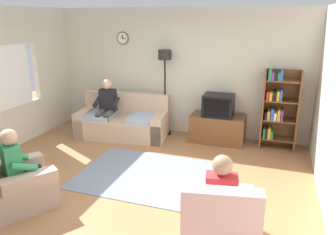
% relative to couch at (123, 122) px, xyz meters
% --- Properties ---
extents(ground_plane, '(12.00, 12.00, 0.00)m').
position_rel_couch_xyz_m(ground_plane, '(1.02, -1.92, -0.31)').
color(ground_plane, '#9E6B42').
extents(back_wall_assembly, '(6.20, 0.17, 2.70)m').
position_rel_couch_xyz_m(back_wall_assembly, '(1.02, 0.74, 1.04)').
color(back_wall_assembly, beige).
rests_on(back_wall_assembly, ground_plane).
extents(couch, '(2.00, 1.11, 0.90)m').
position_rel_couch_xyz_m(couch, '(0.00, 0.00, 0.00)').
color(couch, tan).
rests_on(couch, ground_plane).
extents(tv_stand, '(1.10, 0.56, 0.57)m').
position_rel_couch_xyz_m(tv_stand, '(2.01, 0.33, -0.03)').
color(tv_stand, brown).
rests_on(tv_stand, ground_plane).
extents(tv, '(0.60, 0.49, 0.44)m').
position_rel_couch_xyz_m(tv, '(2.01, 0.30, 0.48)').
color(tv, black).
rests_on(tv, tv_stand).
extents(bookshelf, '(0.68, 0.36, 1.56)m').
position_rel_couch_xyz_m(bookshelf, '(3.15, 0.40, 0.50)').
color(bookshelf, brown).
rests_on(bookshelf, ground_plane).
extents(floor_lamp, '(0.28, 0.28, 1.85)m').
position_rel_couch_xyz_m(floor_lamp, '(0.82, 0.43, 1.14)').
color(floor_lamp, black).
rests_on(floor_lamp, ground_plane).
extents(armchair_near_window, '(1.15, 1.18, 0.90)m').
position_rel_couch_xyz_m(armchair_near_window, '(-0.15, -2.95, -0.02)').
color(armchair_near_window, tan).
rests_on(armchair_near_window, ground_plane).
extents(armchair_near_bookshelf, '(0.95, 1.01, 0.90)m').
position_rel_couch_xyz_m(armchair_near_bookshelf, '(2.62, -2.88, -0.02)').
color(armchair_near_bookshelf, beige).
rests_on(armchair_near_bookshelf, ground_plane).
extents(area_rug, '(2.20, 1.70, 0.01)m').
position_rel_couch_xyz_m(area_rug, '(1.19, -1.55, -0.31)').
color(area_rug, slate).
rests_on(area_rug, ground_plane).
extents(person_on_couch, '(0.55, 0.57, 1.24)m').
position_rel_couch_xyz_m(person_on_couch, '(-0.32, -0.11, 0.39)').
color(person_on_couch, black).
rests_on(person_on_couch, ground_plane).
extents(person_in_left_armchair, '(0.61, 0.64, 1.12)m').
position_rel_couch_xyz_m(person_in_left_armchair, '(-0.11, -2.88, 0.29)').
color(person_in_left_armchair, '#338C59').
rests_on(person_in_left_armchair, ground_plane).
extents(person_in_right_armchair, '(0.56, 0.58, 1.12)m').
position_rel_couch_xyz_m(person_in_right_armchair, '(2.60, -2.80, 0.29)').
color(person_in_right_armchair, red).
rests_on(person_in_right_armchair, ground_plane).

